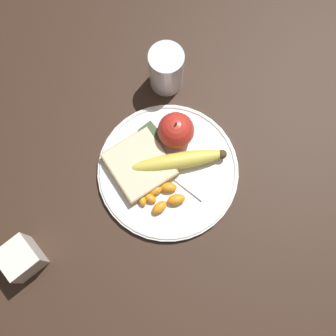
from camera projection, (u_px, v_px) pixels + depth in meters
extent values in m
plane|color=#332116|center=(168.00, 172.00, 0.92)|extent=(3.00, 3.00, 0.00)
cylinder|color=white|center=(168.00, 171.00, 0.92)|extent=(0.28, 0.28, 0.01)
torus|color=white|center=(168.00, 171.00, 0.91)|extent=(0.27, 0.27, 0.01)
cylinder|color=silver|center=(166.00, 69.00, 0.92)|extent=(0.07, 0.07, 0.11)
cylinder|color=orange|center=(166.00, 71.00, 0.93)|extent=(0.06, 0.06, 0.09)
sphere|color=red|center=(176.00, 131.00, 0.90)|extent=(0.07, 0.07, 0.07)
cylinder|color=brown|center=(176.00, 123.00, 0.86)|extent=(0.00, 0.00, 0.01)
ellipsoid|color=#E0CC4C|center=(178.00, 162.00, 0.90)|extent=(0.12, 0.18, 0.03)
sphere|color=#473319|center=(222.00, 154.00, 0.90)|extent=(0.02, 0.02, 0.02)
cube|color=tan|center=(140.00, 165.00, 0.90)|extent=(0.13, 0.12, 0.02)
cube|color=beige|center=(140.00, 165.00, 0.90)|extent=(0.12, 0.12, 0.02)
cube|color=silver|center=(181.00, 181.00, 0.91)|extent=(0.11, 0.04, 0.00)
cube|color=silver|center=(149.00, 157.00, 0.92)|extent=(0.05, 0.04, 0.00)
cube|color=white|center=(150.00, 134.00, 0.92)|extent=(0.04, 0.03, 0.02)
cube|color=#334728|center=(150.00, 133.00, 0.91)|extent=(0.04, 0.03, 0.00)
ellipsoid|color=orange|center=(176.00, 200.00, 0.89)|extent=(0.03, 0.04, 0.02)
ellipsoid|color=orange|center=(160.00, 207.00, 0.89)|extent=(0.02, 0.03, 0.02)
ellipsoid|color=orange|center=(168.00, 187.00, 0.90)|extent=(0.04, 0.04, 0.02)
ellipsoid|color=orange|center=(157.00, 172.00, 0.90)|extent=(0.04, 0.03, 0.02)
ellipsoid|color=orange|center=(155.00, 190.00, 0.89)|extent=(0.03, 0.04, 0.02)
ellipsoid|color=orange|center=(150.00, 198.00, 0.89)|extent=(0.03, 0.02, 0.02)
ellipsoid|color=orange|center=(141.00, 188.00, 0.89)|extent=(0.04, 0.03, 0.02)
ellipsoid|color=orange|center=(136.00, 191.00, 0.89)|extent=(0.03, 0.02, 0.02)
ellipsoid|color=orange|center=(142.00, 200.00, 0.89)|extent=(0.03, 0.02, 0.01)
cube|color=silver|center=(21.00, 259.00, 0.85)|extent=(0.06, 0.06, 0.08)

